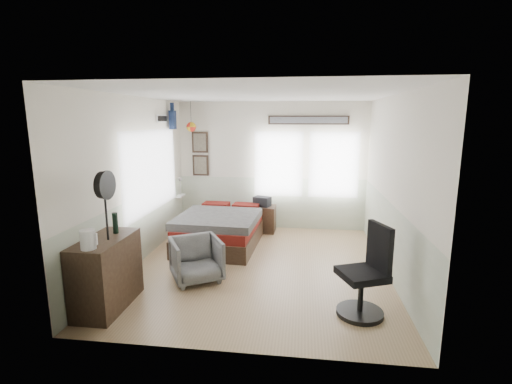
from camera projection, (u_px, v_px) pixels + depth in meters
ground_plane at (259, 267)px, 5.98m from camera, size 4.00×4.50×0.01m
room_shell at (256, 166)px, 5.86m from camera, size 4.02×4.52×2.71m
wall_decor at (217, 131)px, 7.61m from camera, size 3.55×1.32×1.44m
bed at (221, 229)px, 7.00m from camera, size 1.49×2.01×0.62m
dresser at (107, 273)px, 4.63m from camera, size 0.48×1.00×0.90m
armchair at (196, 259)px, 5.43m from camera, size 0.94×0.95×0.64m
nightstand at (262, 219)px, 7.82m from camera, size 0.56×0.46×0.55m
task_chair at (366, 279)px, 4.45m from camera, size 0.65×0.65×1.13m
kettle at (88, 240)px, 4.16m from camera, size 0.20×0.17×0.22m
bottle at (115, 223)px, 4.74m from camera, size 0.07×0.07×0.27m
stand_fan at (105, 186)px, 4.38m from camera, size 0.10×0.35×0.85m
black_bag at (262, 201)px, 7.74m from camera, size 0.39×0.32×0.20m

